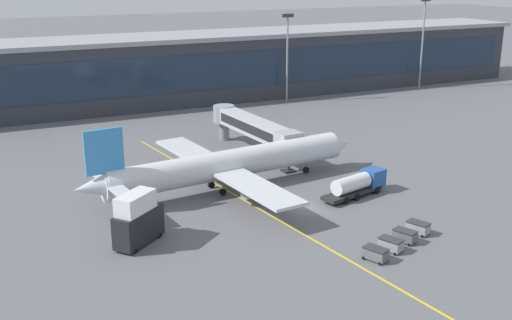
# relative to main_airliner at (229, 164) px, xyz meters

# --- Properties ---
(ground_plane) EXTENTS (700.00, 700.00, 0.00)m
(ground_plane) POSITION_rel_main_airliner_xyz_m (6.52, -11.12, -3.80)
(ground_plane) COLOR slate
(apron_lead_in_line) EXTENTS (10.59, 79.37, 0.01)m
(apron_lead_in_line) POSITION_rel_main_airliner_xyz_m (0.63, -9.12, -3.80)
(apron_lead_in_line) COLOR yellow
(apron_lead_in_line) RESTS_ON ground_plane
(terminal_building) EXTENTS (201.89, 18.90, 15.55)m
(terminal_building) POSITION_rel_main_airliner_xyz_m (7.97, 61.85, 3.99)
(terminal_building) COLOR #2D333D
(terminal_building) RESTS_ON ground_plane
(main_airliner) EXTENTS (44.84, 35.74, 11.41)m
(main_airliner) POSITION_rel_main_airliner_xyz_m (0.00, 0.00, 0.00)
(main_airliner) COLOR silver
(main_airliner) RESTS_ON ground_plane
(jet_bridge) EXTENTS (5.64, 25.28, 6.50)m
(jet_bridge) POSITION_rel_main_airliner_xyz_m (10.56, 14.77, 1.03)
(jet_bridge) COLOR #B2B7BC
(jet_bridge) RESTS_ON ground_plane
(fuel_tanker) EXTENTS (11.08, 5.07, 3.25)m
(fuel_tanker) POSITION_rel_main_airliner_xyz_m (15.26, -10.28, -2.06)
(fuel_tanker) COLOR #232326
(fuel_tanker) RESTS_ON ground_plane
(catering_lift) EXTENTS (6.87, 6.19, 6.30)m
(catering_lift) POSITION_rel_main_airliner_xyz_m (-16.75, -12.63, -0.74)
(catering_lift) COLOR black
(catering_lift) RESTS_ON ground_plane
(baggage_cart_0) EXTENTS (2.43, 3.04, 1.48)m
(baggage_cart_0) POSITION_rel_main_airliner_xyz_m (5.53, -27.92, -3.02)
(baggage_cart_0) COLOR #595B60
(baggage_cart_0) RESTS_ON ground_plane
(baggage_cart_1) EXTENTS (2.43, 3.04, 1.48)m
(baggage_cart_1) POSITION_rel_main_airliner_xyz_m (8.49, -26.70, -3.02)
(baggage_cart_1) COLOR gray
(baggage_cart_1) RESTS_ON ground_plane
(baggage_cart_2) EXTENTS (2.43, 3.04, 1.48)m
(baggage_cart_2) POSITION_rel_main_airliner_xyz_m (11.45, -25.48, -3.02)
(baggage_cart_2) COLOR #595B60
(baggage_cart_2) RESTS_ON ground_plane
(baggage_cart_3) EXTENTS (2.43, 3.04, 1.48)m
(baggage_cart_3) POSITION_rel_main_airliner_xyz_m (14.40, -24.26, -3.02)
(baggage_cart_3) COLOR gray
(baggage_cart_3) RESTS_ON ground_plane
(apron_light_mast_0) EXTENTS (2.80, 0.50, 23.07)m
(apron_light_mast_0) POSITION_rel_main_airliner_xyz_m (75.80, 49.89, 9.71)
(apron_light_mast_0) COLOR gray
(apron_light_mast_0) RESTS_ON ground_plane
(apron_light_mast_1) EXTENTS (2.80, 0.50, 20.42)m
(apron_light_mast_1) POSITION_rel_main_airliner_xyz_m (36.21, 49.89, 8.33)
(apron_light_mast_1) COLOR gray
(apron_light_mast_1) RESTS_ON ground_plane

